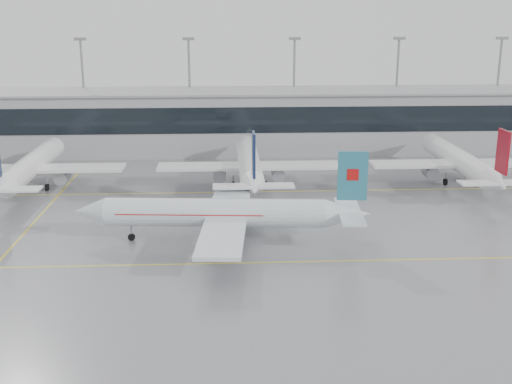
{
  "coord_description": "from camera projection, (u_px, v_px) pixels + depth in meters",
  "views": [
    {
      "loc": [
        -4.2,
        -67.96,
        27.38
      ],
      "look_at": [
        0.0,
        12.0,
        5.0
      ],
      "focal_mm": 45.0,
      "sensor_mm": 36.0,
      "label": 1
    }
  ],
  "objects": [
    {
      "name": "taxi_line_north",
      "position": [
        250.0,
        192.0,
        101.8
      ],
      "size": [
        120.0,
        0.25,
        0.01
      ],
      "primitive_type": "cube",
      "color": "yellow",
      "rests_on": "ground"
    },
    {
      "name": "light_masts",
      "position": [
        242.0,
        82.0,
        134.76
      ],
      "size": [
        156.4,
        1.0,
        22.6
      ],
      "color": "gray",
      "rests_on": "ground"
    },
    {
      "name": "taxi_line_cross",
      "position": [
        32.0,
        225.0,
        85.86
      ],
      "size": [
        0.25,
        60.0,
        0.01
      ],
      "primitive_type": "cube",
      "color": "yellow",
      "rests_on": "ground"
    },
    {
      "name": "terminal",
      "position": [
        243.0,
        122.0,
        130.96
      ],
      "size": [
        180.0,
        15.0,
        12.0
      ],
      "primitive_type": "cube",
      "color": "#98989B",
      "rests_on": "ground"
    },
    {
      "name": "parked_jet_b",
      "position": [
        31.0,
        166.0,
        102.58
      ],
      "size": [
        29.64,
        36.96,
        11.72
      ],
      "rotation": [
        0.0,
        0.0,
        1.57
      ],
      "color": "white",
      "rests_on": "ground"
    },
    {
      "name": "terminal_glass",
      "position": [
        244.0,
        120.0,
        123.3
      ],
      "size": [
        180.0,
        0.2,
        5.0
      ],
      "primitive_type": "cube",
      "color": "black",
      "rests_on": "ground"
    },
    {
      "name": "parked_jet_d",
      "position": [
        460.0,
        161.0,
        106.12
      ],
      "size": [
        29.64,
        36.96,
        11.72
      ],
      "rotation": [
        0.0,
        0.0,
        1.57
      ],
      "color": "white",
      "rests_on": "ground"
    },
    {
      "name": "parked_jet_c",
      "position": [
        249.0,
        164.0,
        104.35
      ],
      "size": [
        29.64,
        36.96,
        11.72
      ],
      "rotation": [
        0.0,
        0.0,
        1.57
      ],
      "color": "white",
      "rests_on": "ground"
    },
    {
      "name": "taxi_line_main",
      "position": [
        262.0,
        263.0,
        72.95
      ],
      "size": [
        120.0,
        0.25,
        0.01
      ],
      "primitive_type": "cube",
      "color": "yellow",
      "rests_on": "ground"
    },
    {
      "name": "air_canada_jet",
      "position": [
        225.0,
        213.0,
        78.73
      ],
      "size": [
        36.74,
        29.53,
        11.55
      ],
      "rotation": [
        0.0,
        0.0,
        3.06
      ],
      "color": "silver",
      "rests_on": "ground"
    },
    {
      "name": "terminal_roof",
      "position": [
        243.0,
        91.0,
        129.29
      ],
      "size": [
        182.0,
        16.0,
        0.4
      ],
      "primitive_type": "cube",
      "color": "gray",
      "rests_on": "ground"
    },
    {
      "name": "ground",
      "position": [
        262.0,
        263.0,
        72.95
      ],
      "size": [
        320.0,
        320.0,
        0.0
      ],
      "primitive_type": "plane",
      "color": "gray",
      "rests_on": "ground"
    }
  ]
}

